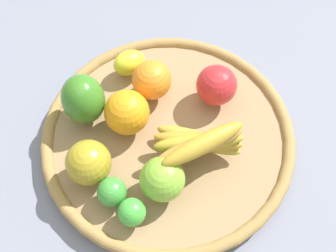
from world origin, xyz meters
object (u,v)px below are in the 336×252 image
Objects in this scene: orange_1 at (127,112)px; apple_2 at (89,163)px; apple_0 at (216,84)px; lime_0 at (132,212)px; orange_0 at (152,80)px; banana_bunch at (200,142)px; bell_pepper at (83,99)px; lemon_0 at (129,63)px; lime_1 at (112,192)px; apple_1 at (162,179)px.

apple_2 is (-0.04, 0.11, -0.00)m from orange_1.
apple_2 is at bearing 85.36° from apple_0.
lime_0 is at bearing -177.86° from apple_2.
orange_0 is 0.16m from banana_bunch.
lime_0 is (-0.09, 0.27, -0.01)m from apple_0.
apple_0 is 0.99× the size of apple_2.
apple_2 is (-0.10, 0.06, -0.01)m from bell_pepper.
lime_0 is 0.29× the size of banana_bunch.
lemon_0 is at bearing 126.79° from bell_pepper.
orange_0 is (0.03, -0.08, -0.00)m from orange_1.
orange_1 is 1.64× the size of lime_1.
bell_pepper is (0.04, 0.12, 0.01)m from orange_0.
banana_bunch is (0.01, -0.09, 0.01)m from apple_1.
lime_0 is 0.22m from bell_pepper.
apple_0 reaches higher than lime_0.
apple_0 is at bearing 82.60° from bell_pepper.
banana_bunch reaches higher than orange_0.
orange_1 is at bearing 70.56° from apple_0.
banana_bunch reaches higher than apple_0.
lemon_0 is at bearing -39.58° from orange_1.
lime_0 is at bearing 95.14° from banana_bunch.
banana_bunch is at bearing 173.75° from lemon_0.
apple_2 is (0.10, 0.07, 0.00)m from apple_1.
apple_2 is at bearing -7.81° from bell_pepper.
bell_pepper reaches higher than apple_2.
lime_0 is 0.62× the size of orange_0.
orange_0 is 0.47× the size of banana_bunch.
orange_1 is 0.14m from apple_1.
lime_1 is at bearing 2.79° from bell_pepper.
bell_pepper reaches higher than apple_1.
apple_1 is 0.09m from banana_bunch.
bell_pepper is (0.13, 0.21, 0.01)m from apple_0.
apple_2 is (0.11, 0.00, 0.02)m from lime_0.
orange_0 is (0.09, 0.08, -0.00)m from apple_0.
apple_0 is at bearing -72.02° from lime_0.
banana_bunch is (0.01, -0.16, 0.02)m from lime_0.
bell_pepper is 1.26× the size of apple_2.
apple_2 reaches higher than apple_0.
apple_2 reaches higher than lemon_0.
banana_bunch is at bearing 123.90° from apple_0.
lemon_0 is 0.23m from banana_bunch.
apple_0 is 0.13m from banana_bunch.
lemon_0 is 1.40× the size of lime_0.
lemon_0 is 1.31× the size of lime_1.
orange_1 is 1.05× the size of apple_2.
apple_0 is 1.01× the size of apple_1.
bell_pepper is 0.12m from apple_2.
lime_1 is (-0.12, 0.19, -0.01)m from orange_0.
orange_0 is at bearing -34.71° from apple_1.
apple_1 is at bearing 26.56° from bell_pepper.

